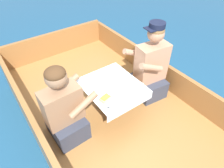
% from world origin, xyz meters
% --- Properties ---
extents(ground_plane, '(60.00, 60.00, 0.00)m').
position_xyz_m(ground_plane, '(0.00, 0.00, 0.00)').
color(ground_plane, navy).
extents(boat_deck, '(1.92, 3.26, 0.34)m').
position_xyz_m(boat_deck, '(0.00, 0.00, 0.17)').
color(boat_deck, '#9E6B38').
rests_on(boat_deck, ground_plane).
extents(gunwale_port, '(0.06, 3.26, 0.36)m').
position_xyz_m(gunwale_port, '(-0.93, 0.00, 0.52)').
color(gunwale_port, '#936033').
rests_on(gunwale_port, boat_deck).
extents(gunwale_starboard, '(0.06, 3.26, 0.36)m').
position_xyz_m(gunwale_starboard, '(0.93, 0.00, 0.52)').
color(gunwale_starboard, '#936033').
rests_on(gunwale_starboard, boat_deck).
extents(bow_coaming, '(1.80, 0.06, 0.42)m').
position_xyz_m(bow_coaming, '(0.00, 1.60, 0.55)').
color(bow_coaming, '#936033').
rests_on(bow_coaming, boat_deck).
extents(cockpit_table, '(0.63, 0.71, 0.44)m').
position_xyz_m(cockpit_table, '(0.00, -0.14, 0.73)').
color(cockpit_table, '#B2B2B7').
rests_on(cockpit_table, boat_deck).
extents(person_port, '(0.53, 0.45, 0.94)m').
position_xyz_m(person_port, '(-0.61, -0.12, 0.72)').
color(person_port, '#333847').
rests_on(person_port, boat_deck).
extents(person_starboard, '(0.56, 0.49, 1.06)m').
position_xyz_m(person_starboard, '(0.61, -0.14, 0.77)').
color(person_starboard, '#333847').
rests_on(person_starboard, boat_deck).
extents(plate_sandwich, '(0.17, 0.17, 0.01)m').
position_xyz_m(plate_sandwich, '(-0.20, -0.30, 0.79)').
color(plate_sandwich, white).
rests_on(plate_sandwich, cockpit_table).
extents(plate_bread, '(0.18, 0.18, 0.01)m').
position_xyz_m(plate_bread, '(-0.11, 0.03, 0.79)').
color(plate_bread, white).
rests_on(plate_bread, cockpit_table).
extents(sandwich, '(0.13, 0.10, 0.05)m').
position_xyz_m(sandwich, '(-0.20, -0.30, 0.82)').
color(sandwich, '#E0BC7F').
rests_on(sandwich, plate_sandwich).
extents(bowl_port_near, '(0.13, 0.13, 0.04)m').
position_xyz_m(bowl_port_near, '(0.15, -0.00, 0.81)').
color(bowl_port_near, white).
rests_on(bowl_port_near, cockpit_table).
extents(bowl_starboard_near, '(0.15, 0.15, 0.04)m').
position_xyz_m(bowl_starboard_near, '(0.07, -0.32, 0.81)').
color(bowl_starboard_near, white).
rests_on(bowl_starboard_near, cockpit_table).
extents(bowl_center_far, '(0.13, 0.13, 0.04)m').
position_xyz_m(bowl_center_far, '(-0.04, -0.21, 0.81)').
color(bowl_center_far, white).
rests_on(bowl_center_far, cockpit_table).
extents(coffee_cup_port, '(0.11, 0.08, 0.07)m').
position_xyz_m(coffee_cup_port, '(0.22, -0.36, 0.82)').
color(coffee_cup_port, white).
rests_on(coffee_cup_port, cockpit_table).
extents(coffee_cup_starboard, '(0.10, 0.07, 0.07)m').
position_xyz_m(coffee_cup_starboard, '(-0.06, -0.40, 0.82)').
color(coffee_cup_starboard, white).
rests_on(coffee_cup_starboard, cockpit_table).
extents(tin_can, '(0.07, 0.07, 0.05)m').
position_xyz_m(tin_can, '(-0.06, -0.09, 0.81)').
color(tin_can, silver).
rests_on(tin_can, cockpit_table).
extents(utensil_spoon_port, '(0.06, 0.17, 0.01)m').
position_xyz_m(utensil_spoon_port, '(0.04, 0.06, 0.79)').
color(utensil_spoon_port, silver).
rests_on(utensil_spoon_port, cockpit_table).
extents(utensil_fork_starboard, '(0.17, 0.08, 0.00)m').
position_xyz_m(utensil_fork_starboard, '(-0.20, -0.42, 0.79)').
color(utensil_fork_starboard, silver).
rests_on(utensil_fork_starboard, cockpit_table).
extents(utensil_spoon_center, '(0.16, 0.07, 0.01)m').
position_xyz_m(utensil_spoon_center, '(0.15, 0.13, 0.79)').
color(utensil_spoon_center, silver).
rests_on(utensil_spoon_center, cockpit_table).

